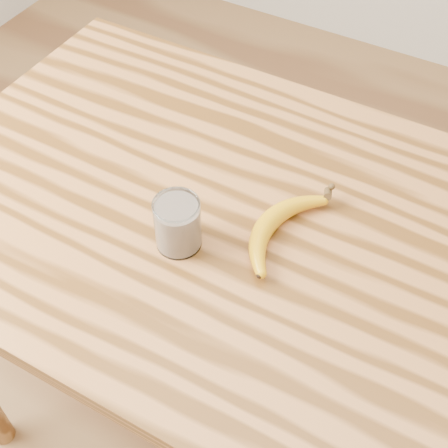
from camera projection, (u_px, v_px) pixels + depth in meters
The scene contains 3 objects.
table at pixel (233, 260), 1.19m from camera, with size 1.20×0.80×0.90m.
smoothie_glass at pixel (178, 224), 1.02m from camera, with size 0.08×0.08×0.10m.
banana at pixel (269, 222), 1.06m from camera, with size 0.11×0.29×0.04m, color #D99A0D, non-canonical shape.
Camera 1 is at (0.34, -0.64, 1.72)m, focal length 50.00 mm.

